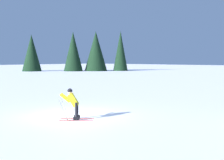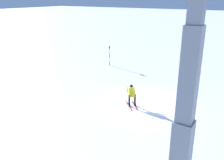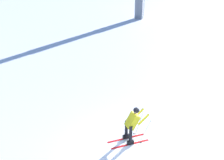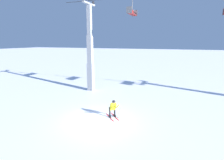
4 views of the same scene
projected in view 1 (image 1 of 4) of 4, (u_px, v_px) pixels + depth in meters
name	position (u px, v px, depth m)	size (l,w,h in m)	color
ground_plane	(75.00, 115.00, 15.24)	(260.00, 260.00, 0.00)	white
skier_carving_main	(73.00, 102.00, 14.05)	(1.55, 1.60, 1.65)	red
tree_line_ridge	(80.00, 52.00, 72.15)	(20.58, 18.58, 9.98)	black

